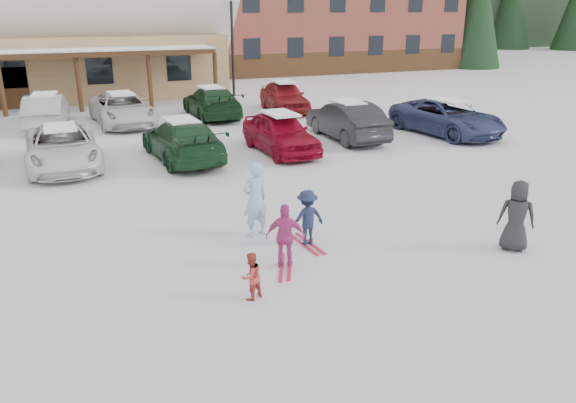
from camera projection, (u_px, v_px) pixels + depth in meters
name	position (u px, v px, depth m)	size (l,w,h in m)	color
ground	(292.00, 261.00, 12.19)	(160.00, 160.00, 0.00)	silver
lamp_post	(232.00, 31.00, 33.20)	(0.50, 0.25, 6.86)	black
conifer_3	(177.00, 7.00, 51.28)	(3.96, 3.96, 9.18)	black
adult_skier	(255.00, 199.00, 13.23)	(0.67, 0.44, 1.83)	#96B9D8
toddler_red	(251.00, 276.00, 10.46)	(0.45, 0.35, 0.94)	#BF3734
child_navy	(307.00, 218.00, 12.80)	(0.85, 0.49, 1.32)	#18233D
skis_child_navy	(307.00, 244.00, 13.01)	(0.20, 1.40, 0.03)	#C31B3D
child_magenta	(286.00, 236.00, 11.67)	(0.82, 0.34, 1.41)	#BD377E
skis_child_magenta	(286.00, 266.00, 11.89)	(0.20, 1.40, 0.03)	#C31B3D
bystander_dark	(517.00, 216.00, 12.49)	(0.79, 0.52, 1.63)	#232325
parked_car_2	(62.00, 147.00, 19.01)	(2.33, 5.05, 1.40)	white
parked_car_3	(182.00, 140.00, 19.93)	(2.03, 4.99, 1.45)	#183D22
parked_car_4	(280.00, 133.00, 20.98)	(1.75, 4.36, 1.49)	maroon
parked_car_5	(347.00, 120.00, 23.06)	(1.64, 4.70, 1.55)	black
parked_car_6	(447.00, 117.00, 23.93)	(2.44, 5.29, 1.47)	navy
parked_car_9	(46.00, 111.00, 25.20)	(1.61, 4.62, 1.52)	#A5A6AA
parked_car_10	(122.00, 109.00, 25.93)	(2.41, 5.22, 1.45)	silver
parked_car_11	(212.00, 102.00, 27.65)	(2.06, 5.08, 1.47)	#14361B
parked_car_12	(284.00, 97.00, 29.12)	(1.82, 4.53, 1.54)	maroon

